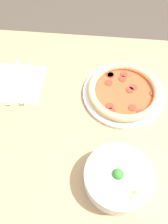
# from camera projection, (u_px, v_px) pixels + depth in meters

# --- Properties ---
(ground_plane) EXTENTS (8.00, 8.00, 0.00)m
(ground_plane) POSITION_uv_depth(u_px,v_px,m) (106.00, 186.00, 1.45)
(ground_plane) COLOR #4C4238
(dining_table) EXTENTS (1.06, 0.81, 0.75)m
(dining_table) POSITION_uv_depth(u_px,v_px,m) (119.00, 136.00, 0.93)
(dining_table) COLOR tan
(dining_table) RESTS_ON ground_plane
(pizza) EXTENTS (0.28, 0.28, 0.04)m
(pizza) POSITION_uv_depth(u_px,v_px,m) (125.00, 92.00, 0.87)
(pizza) COLOR white
(pizza) RESTS_ON dining_table
(bowl) EXTENTS (0.19, 0.19, 0.08)m
(bowl) POSITION_uv_depth(u_px,v_px,m) (118.00, 177.00, 0.69)
(bowl) COLOR white
(bowl) RESTS_ON dining_table
(napkin) EXTENTS (0.18, 0.18, 0.00)m
(napkin) POSITION_uv_depth(u_px,v_px,m) (19.00, 83.00, 0.91)
(napkin) COLOR white
(napkin) RESTS_ON dining_table
(fork) EXTENTS (0.03, 0.19, 0.00)m
(fork) POSITION_uv_depth(u_px,v_px,m) (26.00, 82.00, 0.91)
(fork) COLOR silver
(fork) RESTS_ON napkin
(knife) EXTENTS (0.03, 0.21, 0.01)m
(knife) POSITION_uv_depth(u_px,v_px,m) (13.00, 80.00, 0.91)
(knife) COLOR silver
(knife) RESTS_ON napkin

